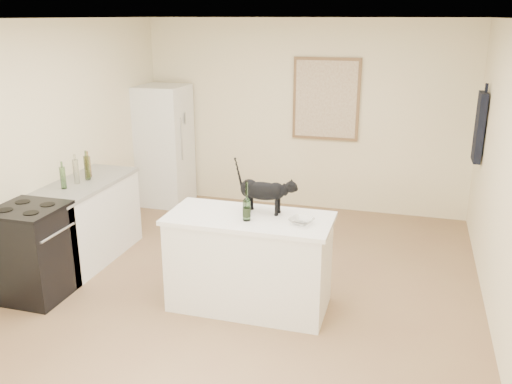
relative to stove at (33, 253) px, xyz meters
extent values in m
plane|color=#8F714C|center=(1.95, 0.60, -0.45)|extent=(5.50, 5.50, 0.00)
plane|color=white|center=(1.95, 0.60, 2.15)|extent=(5.50, 5.50, 0.00)
plane|color=#F3EBBC|center=(1.95, 3.35, 0.85)|extent=(4.50, 0.00, 4.50)
plane|color=#F3EBBC|center=(1.95, -2.15, 0.85)|extent=(4.50, 0.00, 4.50)
plane|color=#F3EBBC|center=(-0.30, 0.60, 0.85)|extent=(0.00, 5.50, 5.50)
plane|color=#F3EBBC|center=(4.20, 0.60, 0.85)|extent=(0.00, 5.50, 5.50)
cube|color=white|center=(2.05, 0.40, -0.02)|extent=(1.44, 0.67, 0.86)
cube|color=white|center=(2.05, 0.40, 0.43)|extent=(1.50, 0.70, 0.04)
cube|color=white|center=(0.00, 0.90, -0.02)|extent=(0.60, 1.40, 0.86)
cube|color=gray|center=(0.00, 0.90, 0.43)|extent=(0.62, 1.44, 0.04)
cube|color=black|center=(0.00, 0.00, 0.00)|extent=(0.60, 0.60, 0.90)
cube|color=white|center=(0.00, 2.95, 0.40)|extent=(0.68, 0.68, 1.70)
cube|color=brown|center=(2.25, 3.32, 1.10)|extent=(0.90, 0.03, 1.10)
cube|color=beige|center=(2.25, 3.30, 1.10)|extent=(0.82, 0.00, 1.02)
cube|color=black|center=(4.14, 2.65, 0.95)|extent=(0.08, 0.34, 0.80)
cylinder|color=#265120|center=(2.06, 0.30, 0.61)|extent=(0.08, 0.08, 0.33)
imported|color=white|center=(2.54, 0.35, 0.48)|extent=(0.26, 0.26, 0.05)
cube|color=beige|center=(0.34, 2.98, 0.81)|extent=(0.05, 0.12, 0.16)
cylinder|color=#A9B7AA|center=(-0.02, 0.85, 0.58)|extent=(0.06, 0.06, 0.26)
cylinder|color=#225A1E|center=(-0.05, 0.66, 0.57)|extent=(0.06, 0.06, 0.23)
cylinder|color=brown|center=(-0.03, 1.10, 0.57)|extent=(0.06, 0.06, 0.24)
cylinder|color=#274717|center=(0.01, 1.01, 0.58)|extent=(0.06, 0.06, 0.27)
camera|label=1|loc=(3.39, -4.01, 2.18)|focal=38.33mm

